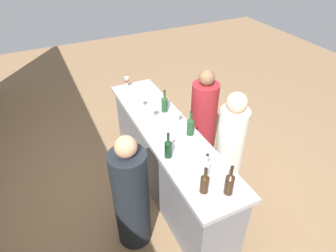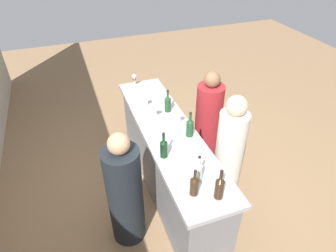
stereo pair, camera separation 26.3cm
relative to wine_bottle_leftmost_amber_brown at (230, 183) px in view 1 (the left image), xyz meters
name	(u,v)px [view 1 (the left image)]	position (x,y,z in m)	size (l,w,h in m)	color
ground_plane	(168,188)	(1.07, 0.08, -1.09)	(12.00, 12.00, 0.00)	#846647
bar_counter	(168,161)	(1.07, 0.08, -0.60)	(2.53, 0.59, 0.98)	slate
wine_bottle_leftmost_amber_brown	(230,183)	(0.00, 0.00, 0.00)	(0.08, 0.08, 0.31)	#331E0F
wine_bottle_second_left_amber_brown	(205,183)	(0.11, 0.19, -0.01)	(0.08, 0.08, 0.28)	#331E0F
wine_bottle_center_clear_pale	(206,168)	(0.26, 0.08, -0.02)	(0.07, 0.07, 0.27)	#B7C6B2
wine_bottle_second_right_dark_green	(168,148)	(0.66, 0.27, -0.01)	(0.08, 0.08, 0.29)	black
wine_bottle_rightmost_olive_green	(191,126)	(0.89, -0.11, 0.00)	(0.08, 0.08, 0.30)	#193D1E
wine_bottle_far_right_olive_green	(165,103)	(1.44, -0.06, -0.01)	(0.08, 0.08, 0.29)	#193D1E
wine_glass_near_left	(179,116)	(1.13, -0.09, -0.02)	(0.07, 0.07, 0.15)	white
wine_glass_near_center	(153,111)	(1.35, 0.14, 0.00)	(0.07, 0.07, 0.15)	white
wine_glass_near_right	(127,81)	(2.24, 0.16, -0.02)	(0.07, 0.07, 0.16)	white
wine_glass_far_left	(142,101)	(1.62, 0.18, -0.01)	(0.07, 0.07, 0.16)	white
person_left_guest	(203,121)	(1.45, -0.65, -0.45)	(0.44, 0.44, 1.41)	maroon
person_center_guest	(229,154)	(0.66, -0.51, -0.38)	(0.33, 0.33, 1.52)	beige
person_right_guest	(131,197)	(0.59, 0.72, -0.45)	(0.47, 0.47, 1.42)	black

